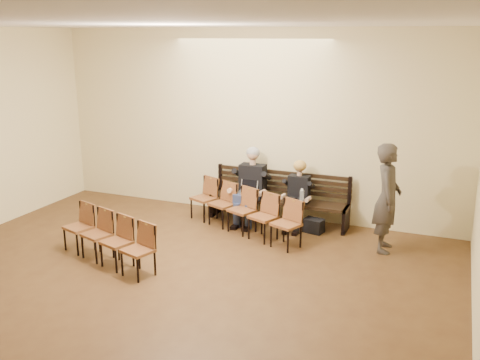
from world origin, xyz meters
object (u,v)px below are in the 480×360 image
object	(u,v)px
seated_woman	(297,199)
chair_row_back	(107,238)
laptop	(247,194)
passerby	(388,190)
bench	(278,211)
seated_man	(251,185)
chair_row_front	(242,210)
water_bottle	(302,202)
bag	(314,226)

from	to	relation	value
seated_woman	chair_row_back	xyz separation A→B (m)	(-2.23, -2.58, -0.15)
seated_woman	laptop	size ratio (longest dim) A/B	3.33
passerby	chair_row_back	size ratio (longest dim) A/B	1.08
passerby	bench	bearing A→B (deg)	67.89
bench	seated_woman	size ratio (longest dim) A/B	2.41
seated_man	seated_woman	world-z (taller)	seated_man
passerby	seated_man	bearing A→B (deg)	73.70
chair_row_front	chair_row_back	size ratio (longest dim) A/B	1.29
water_bottle	chair_row_back	size ratio (longest dim) A/B	0.13
passerby	chair_row_front	world-z (taller)	passerby
seated_man	water_bottle	distance (m)	1.09
laptop	bag	xyz separation A→B (m)	(1.25, 0.05, -0.44)
passerby	laptop	bearing A→B (deg)	78.00
seated_woman	chair_row_back	size ratio (longest dim) A/B	0.58
seated_woman	chair_row_back	world-z (taller)	seated_woman
laptop	water_bottle	distance (m)	1.06
bag	passerby	size ratio (longest dim) A/B	0.17
chair_row_front	passerby	bearing A→B (deg)	25.19
seated_woman	water_bottle	xyz separation A→B (m)	(0.16, -0.26, 0.03)
bag	chair_row_front	world-z (taller)	chair_row_front
chair_row_back	bag	bearing A→B (deg)	61.17
seated_man	seated_woman	xyz separation A→B (m)	(0.89, 0.00, -0.16)
seated_man	bag	size ratio (longest dim) A/B	4.16
water_bottle	chair_row_front	bearing A→B (deg)	-161.25
chair_row_back	laptop	bearing A→B (deg)	78.64
laptop	passerby	bearing A→B (deg)	-5.14
laptop	chair_row_front	xyz separation A→B (m)	(0.08, -0.41, -0.17)
bench	chair_row_front	distance (m)	0.85
laptop	bag	size ratio (longest dim) A/B	0.97
water_bottle	bench	bearing A→B (deg)	145.16
passerby	chair_row_back	bearing A→B (deg)	113.27
bench	laptop	bearing A→B (deg)	-148.26
bench	bag	bearing A→B (deg)	-19.12
bag	chair_row_front	size ratio (longest dim) A/B	0.14
laptop	chair_row_front	world-z (taller)	chair_row_front
seated_woman	passerby	size ratio (longest dim) A/B	0.53
laptop	water_bottle	world-z (taller)	water_bottle
seated_man	chair_row_back	distance (m)	2.93
bench	chair_row_back	world-z (taller)	chair_row_back
laptop	seated_man	bearing A→B (deg)	89.82
chair_row_back	bench	bearing A→B (deg)	73.58
seated_man	bag	distance (m)	1.38
water_bottle	bag	size ratio (longest dim) A/B	0.74
bag	chair_row_back	world-z (taller)	chair_row_back
seated_man	laptop	size ratio (longest dim) A/B	4.29
water_bottle	chair_row_front	world-z (taller)	chair_row_front
bench	seated_woman	bearing A→B (deg)	-16.90
chair_row_back	seated_woman	bearing A→B (deg)	66.96
seated_man	water_bottle	xyz separation A→B (m)	(1.05, -0.26, -0.12)
laptop	chair_row_back	size ratio (longest dim) A/B	0.17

